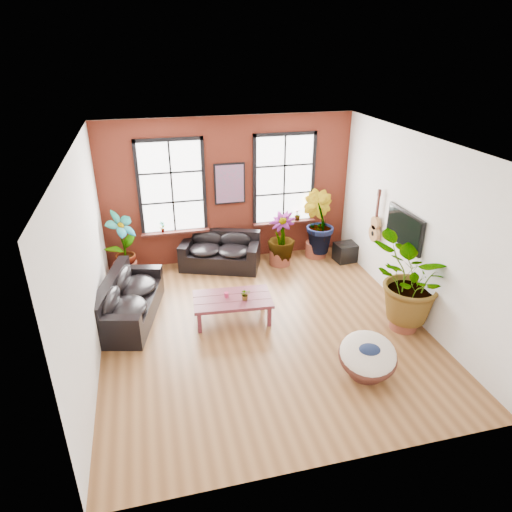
{
  "coord_description": "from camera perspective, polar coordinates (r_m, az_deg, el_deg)",
  "views": [
    {
      "loc": [
        -1.91,
        -7.1,
        5.02
      ],
      "look_at": [
        0.0,
        0.6,
        1.25
      ],
      "focal_mm": 32.0,
      "sensor_mm": 36.0,
      "label": 1
    }
  ],
  "objects": [
    {
      "name": "table_plant",
      "position": [
        8.78,
        -1.36,
        -4.81
      ],
      "size": [
        0.21,
        0.18,
        0.23
      ],
      "primitive_type": "imported",
      "rotation": [
        0.0,
        0.0,
        0.01
      ],
      "color": "#325D18",
      "rests_on": "coffee_table"
    },
    {
      "name": "poster",
      "position": [
        10.9,
        -3.31,
        9.01
      ],
      "size": [
        0.74,
        0.06,
        0.98
      ],
      "color": "black",
      "rests_on": "room"
    },
    {
      "name": "pot_back_left",
      "position": [
        10.98,
        -15.95,
        -1.69
      ],
      "size": [
        0.55,
        0.55,
        0.39
      ],
      "rotation": [
        0.0,
        0.0,
        -0.01
      ],
      "color": "brown",
      "rests_on": "ground"
    },
    {
      "name": "sill_plant_left",
      "position": [
        10.98,
        -11.63,
        3.59
      ],
      "size": [
        0.17,
        0.17,
        0.27
      ],
      "primitive_type": "imported",
      "rotation": [
        0.0,
        0.0,
        0.79
      ],
      "color": "#325D18",
      "rests_on": "room"
    },
    {
      "name": "room",
      "position": [
        8.18,
        0.76,
        1.82
      ],
      "size": [
        6.04,
        6.54,
        3.54
      ],
      "color": "brown",
      "rests_on": "ground"
    },
    {
      "name": "coffee_table",
      "position": [
        8.93,
        -2.97,
        -5.56
      ],
      "size": [
        1.57,
        0.98,
        0.58
      ],
      "rotation": [
        0.0,
        0.0,
        -0.08
      ],
      "color": "#551E29",
      "rests_on": "ground"
    },
    {
      "name": "sofa_left",
      "position": [
        9.33,
        -15.83,
        -5.42
      ],
      "size": [
        1.4,
        2.33,
        0.86
      ],
      "rotation": [
        0.0,
        0.0,
        1.33
      ],
      "color": "black",
      "rests_on": "ground"
    },
    {
      "name": "sofa_back",
      "position": [
        11.06,
        -4.47,
        0.54
      ],
      "size": [
        2.05,
        1.5,
        0.85
      ],
      "rotation": [
        0.0,
        0.0,
        -0.36
      ],
      "color": "black",
      "rests_on": "ground"
    },
    {
      "name": "floor_plant_mid",
      "position": [
        11.0,
        3.21,
        2.43
      ],
      "size": [
        0.93,
        0.93,
        1.18
      ],
      "primitive_type": "imported",
      "rotation": [
        0.0,
        0.0,
        5.42
      ],
      "color": "#325D18",
      "rests_on": "ground"
    },
    {
      "name": "floor_plant_right_wall",
      "position": [
        8.83,
        18.95,
        -3.04
      ],
      "size": [
        2.05,
        2.01,
        1.72
      ],
      "primitive_type": "imported",
      "rotation": [
        0.0,
        0.0,
        3.81
      ],
      "color": "#325D18",
      "rests_on": "ground"
    },
    {
      "name": "tv_wall_unit",
      "position": [
        9.74,
        17.04,
        3.32
      ],
      "size": [
        0.13,
        1.86,
        1.2
      ],
      "color": "black",
      "rests_on": "room"
    },
    {
      "name": "pot_mid",
      "position": [
        11.23,
        3.0,
        -0.11
      ],
      "size": [
        0.62,
        0.62,
        0.38
      ],
      "rotation": [
        0.0,
        0.0,
        0.22
      ],
      "color": "brown",
      "rests_on": "ground"
    },
    {
      "name": "papasan_chair",
      "position": [
        7.8,
        13.79,
        -12.07
      ],
      "size": [
        1.18,
        1.19,
        0.72
      ],
      "rotation": [
        0.0,
        0.0,
        -0.29
      ],
      "color": "#4C241B",
      "rests_on": "ground"
    },
    {
      "name": "floor_plant_back_right",
      "position": [
        11.44,
        7.74,
        4.18
      ],
      "size": [
        1.01,
        1.08,
        1.55
      ],
      "primitive_type": "imported",
      "rotation": [
        0.0,
        0.0,
        2.08
      ],
      "color": "#325D18",
      "rests_on": "ground"
    },
    {
      "name": "sill_plant_right",
      "position": [
        11.56,
        5.19,
        5.13
      ],
      "size": [
        0.19,
        0.19,
        0.27
      ],
      "primitive_type": "imported",
      "rotation": [
        0.0,
        0.0,
        3.49
      ],
      "color": "#325D18",
      "rests_on": "room"
    },
    {
      "name": "media_box",
      "position": [
        11.6,
        11.19,
        0.48
      ],
      "size": [
        0.59,
        0.5,
        0.45
      ],
      "rotation": [
        0.0,
        0.0,
        0.1
      ],
      "color": "black",
      "rests_on": "ground"
    },
    {
      "name": "pot_right_wall",
      "position": [
        9.24,
        18.01,
        -7.53
      ],
      "size": [
        0.67,
        0.67,
        0.38
      ],
      "rotation": [
        0.0,
        0.0,
        -0.39
      ],
      "color": "brown",
      "rests_on": "ground"
    },
    {
      "name": "floor_plant_back_left",
      "position": [
        10.68,
        -16.29,
        1.61
      ],
      "size": [
        0.91,
        0.94,
        1.48
      ],
      "primitive_type": "imported",
      "rotation": [
        0.0,
        0.0,
        0.87
      ],
      "color": "#325D18",
      "rests_on": "ground"
    },
    {
      "name": "pot_back_right",
      "position": [
        11.73,
        7.49,
        0.87
      ],
      "size": [
        0.54,
        0.54,
        0.38
      ],
      "rotation": [
        0.0,
        0.0,
        -0.02
      ],
      "color": "brown",
      "rests_on": "ground"
    }
  ]
}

